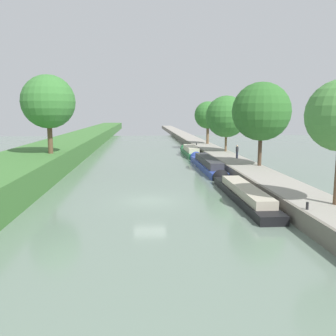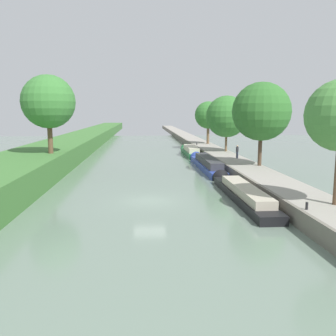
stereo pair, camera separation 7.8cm
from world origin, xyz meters
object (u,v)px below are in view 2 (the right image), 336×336
object	(u,v)px
narrowboat_black	(241,192)
person_walking	(237,151)
narrowboat_blue	(206,163)
narrowboat_green	(190,151)
mooring_bollard_near	(307,206)
mooring_bollard_far	(197,144)

from	to	relation	value
narrowboat_black	person_walking	world-z (taller)	person_walking
narrowboat_blue	narrowboat_green	world-z (taller)	narrowboat_blue
narrowboat_blue	mooring_bollard_near	world-z (taller)	mooring_bollard_near
narrowboat_blue	mooring_bollard_near	xyz separation A→B (m)	(1.79, -23.08, 0.72)
narrowboat_blue	mooring_bollard_near	bearing A→B (deg)	-85.56
mooring_bollard_near	person_walking	bearing A→B (deg)	84.64
narrowboat_blue	person_walking	xyz separation A→B (m)	(4.04, 0.85, 1.37)
narrowboat_black	narrowboat_blue	xyz separation A→B (m)	(-0.00, 15.36, 0.13)
mooring_bollard_near	narrowboat_blue	bearing A→B (deg)	94.44
narrowboat_black	narrowboat_green	size ratio (longest dim) A/B	1.24
narrowboat_green	mooring_bollard_near	size ratio (longest dim) A/B	26.33
mooring_bollard_far	mooring_bollard_near	bearing A→B (deg)	-90.00
narrowboat_black	narrowboat_green	distance (m)	29.63
narrowboat_black	person_walking	bearing A→B (deg)	76.02
narrowboat_black	narrowboat_blue	distance (m)	15.36
person_walking	narrowboat_blue	bearing A→B (deg)	-168.12
narrowboat_black	narrowboat_green	world-z (taller)	narrowboat_green
person_walking	mooring_bollard_near	xyz separation A→B (m)	(-2.24, -23.93, -0.65)
mooring_bollard_near	mooring_bollard_far	distance (m)	42.37
person_walking	mooring_bollard_far	bearing A→B (deg)	96.94
mooring_bollard_near	mooring_bollard_far	world-z (taller)	same
narrowboat_green	person_walking	bearing A→B (deg)	-73.05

